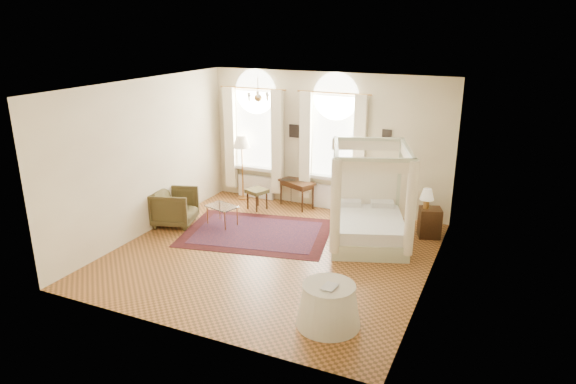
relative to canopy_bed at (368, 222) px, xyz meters
The scene contains 18 objects.
ground 2.07m from the canopy_bed, 141.54° to the right, with size 6.00×6.00×0.00m, color #A2602F.
room_walls 2.52m from the canopy_bed, 141.54° to the right, with size 6.00×6.00×6.00m.
window_left 3.97m from the canopy_bed, 155.02° to the left, with size 1.62×0.27×3.29m.
window_right 2.36m from the canopy_bed, 130.38° to the left, with size 1.62×0.27×3.29m.
chandelier 3.48m from the canopy_bed, behind, with size 0.51×0.45×0.50m.
wall_pictures 2.68m from the canopy_bed, 130.96° to the left, with size 2.54×0.03×0.39m.
canopy_bed is the anchor object (origin of this frame).
nightstand 1.43m from the canopy_bed, 38.88° to the left, with size 0.45×0.41×0.64m, color #3C2110.
nightstand_lamp 1.40m from the canopy_bed, 40.51° to the left, with size 0.29×0.29×0.43m.
writing_desk 2.66m from the canopy_bed, 147.04° to the left, with size 1.00×0.78×0.67m.
laptop 2.84m from the canopy_bed, 150.05° to the left, with size 0.36×0.23×0.03m, color black.
stool 3.18m from the canopy_bed, 163.74° to the left, with size 0.57×0.57×0.51m.
armchair 4.35m from the canopy_bed, 169.79° to the right, with size 0.88×0.90×0.82m, color #42381C.
coffee_table 3.30m from the canopy_bed, behind, with size 0.77×0.63×0.46m.
floor_lamp 4.14m from the canopy_bed, 158.95° to the left, with size 0.43×0.43×1.68m.
oriental_rug 2.44m from the canopy_bed, 168.70° to the right, with size 3.52×2.84×0.01m.
side_table 3.20m from the canopy_bed, 84.53° to the right, with size 0.98×0.98×0.67m.
book 3.27m from the canopy_bed, 85.82° to the right, with size 0.20×0.27×0.03m, color black.
Camera 1 is at (4.14, -8.38, 4.39)m, focal length 32.00 mm.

